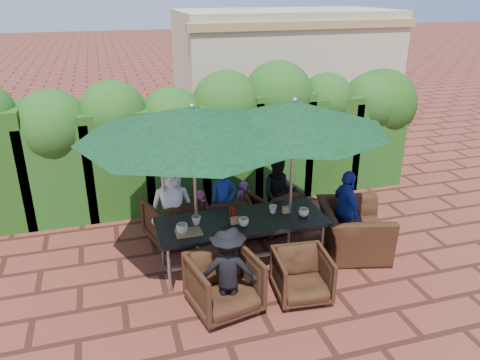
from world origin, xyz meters
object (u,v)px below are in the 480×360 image
object	(u,v)px
chair_near_right	(302,274)
chair_end_right	(354,222)
umbrella_right	(294,115)
chair_far_left	(173,217)
umbrella_left	(193,122)
dining_table	(242,225)
chair_far_right	(273,207)
chair_far_mid	(226,212)
chair_near_left	(224,281)

from	to	relation	value
chair_near_right	chair_end_right	distance (m)	1.50
umbrella_right	chair_far_left	world-z (taller)	umbrella_right
umbrella_left	chair_end_right	size ratio (longest dim) A/B	2.68
chair_end_right	dining_table	bearing A→B (deg)	101.54
umbrella_right	chair_end_right	size ratio (longest dim) A/B	2.32
chair_end_right	chair_far_right	bearing A→B (deg)	54.88
chair_end_right	umbrella_right	bearing A→B (deg)	98.30
umbrella_right	chair_near_right	world-z (taller)	umbrella_right
chair_far_left	chair_far_right	size ratio (longest dim) A/B	1.04
chair_far_right	chair_far_left	bearing A→B (deg)	-22.89
umbrella_left	chair_far_left	world-z (taller)	umbrella_left
chair_far_mid	chair_end_right	size ratio (longest dim) A/B	0.68
chair_far_mid	chair_near_left	world-z (taller)	chair_near_left
dining_table	umbrella_left	size ratio (longest dim) A/B	0.80
chair_far_mid	chair_far_right	size ratio (longest dim) A/B	1.00
chair_far_mid	chair_near_right	world-z (taller)	chair_far_mid
chair_end_right	chair_near_left	bearing A→B (deg)	123.98
umbrella_left	chair_far_left	size ratio (longest dim) A/B	3.81
chair_far_left	chair_far_right	bearing A→B (deg)	161.17
chair_far_mid	chair_near_right	xyz separation A→B (m)	(0.50, -1.95, -0.02)
umbrella_left	chair_far_mid	xyz separation A→B (m)	(0.67, 0.93, -1.84)
umbrella_left	chair_end_right	distance (m)	2.95
umbrella_right	chair_near_left	distance (m)	2.37
umbrella_left	chair_far_right	distance (m)	2.52
dining_table	chair_far_right	bearing A→B (deg)	49.35
dining_table	chair_near_right	world-z (taller)	dining_table
chair_far_right	chair_end_right	xyz separation A→B (m)	(0.91, -1.07, 0.11)
chair_far_left	chair_end_right	xyz separation A→B (m)	(2.60, -1.14, 0.10)
dining_table	umbrella_right	size ratio (longest dim) A/B	0.93
chair_end_right	chair_far_mid	bearing A→B (deg)	71.85
dining_table	chair_near_left	size ratio (longest dim) A/B	2.91
umbrella_left	chair_far_mid	bearing A→B (deg)	54.18
chair_far_right	dining_table	bearing A→B (deg)	28.96
chair_near_right	chair_far_left	bearing A→B (deg)	130.07
dining_table	chair_near_left	world-z (taller)	chair_near_left
dining_table	umbrella_right	bearing A→B (deg)	1.69
dining_table	chair_near_left	distance (m)	1.05
chair_near_left	chair_near_right	world-z (taller)	chair_near_left
dining_table	chair_far_left	world-z (taller)	chair_far_left
umbrella_left	chair_near_right	world-z (taller)	umbrella_left
dining_table	chair_near_left	bearing A→B (deg)	-119.25
umbrella_left	umbrella_right	bearing A→B (deg)	-2.24
chair_far_right	chair_near_right	xyz separation A→B (m)	(-0.31, -1.92, -0.03)
umbrella_right	chair_end_right	xyz separation A→B (m)	(1.02, -0.11, -1.72)
chair_far_left	chair_near_left	bearing A→B (deg)	83.67
umbrella_left	chair_far_right	xyz separation A→B (m)	(1.48, 0.91, -1.83)
chair_far_left	chair_near_left	xyz separation A→B (m)	(0.34, -1.95, 0.02)
dining_table	chair_far_right	distance (m)	1.33
chair_far_left	umbrella_right	bearing A→B (deg)	130.54
umbrella_left	umbrella_right	distance (m)	1.38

